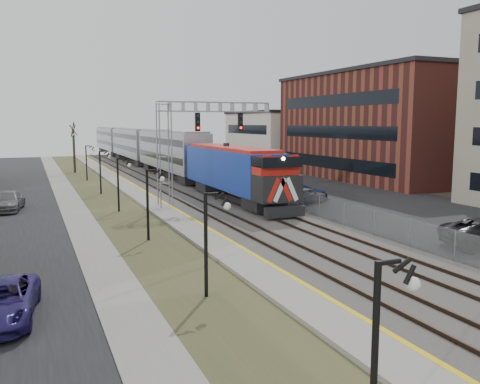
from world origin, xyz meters
TOP-DOWN VIEW (x-y plane):
  - ground at (0.00, 0.00)m, footprint 160.00×160.00m
  - street_west at (-11.50, 35.00)m, footprint 7.00×120.00m
  - sidewalk at (-7.00, 35.00)m, footprint 2.00×120.00m
  - grass_median at (-4.00, 35.00)m, footprint 4.00×120.00m
  - platform at (-1.00, 35.00)m, footprint 2.00×120.00m
  - ballast_bed at (4.00, 35.00)m, footprint 8.00×120.00m
  - parking_lot at (16.00, 35.00)m, footprint 16.00×120.00m
  - platform_edge at (-0.12, 35.00)m, footprint 0.24×120.00m
  - track_near at (2.00, 35.00)m, footprint 1.58×120.00m
  - track_far at (5.50, 35.00)m, footprint 1.58×120.00m
  - train at (5.50, 64.34)m, footprint 3.00×85.85m
  - signal_gantry at (1.22, 27.99)m, footprint 9.00×1.07m
  - lampposts at (-4.00, 18.29)m, footprint 0.14×62.14m
  - fence at (8.20, 35.00)m, footprint 0.04×120.00m
  - buildings_east at (30.00, 31.18)m, footprint 16.00×76.00m
  - car_lot_d at (10.92, 27.54)m, footprint 4.98×2.07m
  - car_lot_e at (10.71, 26.29)m, footprint 4.19×2.64m
  - car_lot_f at (13.24, 42.35)m, footprint 4.50×1.58m
  - car_street_a at (-11.03, 8.42)m, footprint 2.69×4.96m
  - car_street_b at (-11.56, 31.70)m, footprint 2.60×5.03m

SIDE VIEW (x-z plane):
  - ground at x=0.00m, z-range 0.00..0.00m
  - street_west at x=-11.50m, z-range 0.00..0.04m
  - parking_lot at x=16.00m, z-range 0.00..0.04m
  - grass_median at x=-4.00m, z-range 0.00..0.06m
  - sidewalk at x=-7.00m, z-range 0.00..0.08m
  - ballast_bed at x=4.00m, z-range 0.00..0.20m
  - platform at x=-1.00m, z-range 0.00..0.24m
  - platform_edge at x=-0.12m, z-range 0.24..0.25m
  - track_near at x=2.00m, z-range 0.20..0.35m
  - track_far at x=5.50m, z-range 0.20..0.35m
  - car_street_a at x=-11.03m, z-range 0.00..1.32m
  - car_lot_e at x=10.71m, z-range 0.00..1.33m
  - car_street_b at x=-11.56m, z-range 0.00..1.39m
  - car_lot_d at x=10.92m, z-range 0.00..1.44m
  - car_lot_f at x=13.24m, z-range 0.00..1.48m
  - fence at x=8.20m, z-range 0.00..1.60m
  - lampposts at x=-4.00m, z-range 0.00..4.00m
  - train at x=5.50m, z-range 0.26..5.58m
  - signal_gantry at x=1.22m, z-range 1.51..9.66m
  - buildings_east at x=30.00m, z-range -1.19..13.81m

